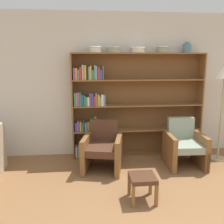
% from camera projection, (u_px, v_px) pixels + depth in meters
% --- Properties ---
extents(wall_back, '(12.00, 0.06, 2.75)m').
position_uv_depth(wall_back, '(140.00, 85.00, 4.95)').
color(wall_back, silver).
rests_on(wall_back, ground).
extents(bookshelf, '(2.52, 0.30, 2.00)m').
position_uv_depth(bookshelf, '(126.00, 106.00, 4.83)').
color(bookshelf, brown).
rests_on(bookshelf, ground).
extents(bowl_stoneware, '(0.24, 0.24, 0.11)m').
position_uv_depth(bowl_stoneware, '(95.00, 49.00, 4.53)').
color(bowl_stoneware, silver).
rests_on(bowl_stoneware, bookshelf).
extents(bowl_cream, '(0.25, 0.25, 0.10)m').
position_uv_depth(bowl_cream, '(113.00, 49.00, 4.56)').
color(bowl_cream, gray).
rests_on(bowl_cream, bookshelf).
extents(bowl_slate, '(0.26, 0.26, 0.10)m').
position_uv_depth(bowl_slate, '(138.00, 50.00, 4.61)').
color(bowl_slate, silver).
rests_on(bowl_slate, bookshelf).
extents(bowl_brass, '(0.22, 0.22, 0.11)m').
position_uv_depth(bowl_brass, '(163.00, 49.00, 4.66)').
color(bowl_brass, gray).
rests_on(bowl_brass, bookshelf).
extents(vase_tall, '(0.16, 0.16, 0.20)m').
position_uv_depth(vase_tall, '(187.00, 48.00, 4.70)').
color(vase_tall, slate).
rests_on(vase_tall, bookshelf).
extents(armchair_leather, '(0.77, 0.80, 0.83)m').
position_uv_depth(armchair_leather, '(103.00, 148.00, 4.31)').
color(armchair_leather, brown).
rests_on(armchair_leather, ground).
extents(armchair_cushioned, '(0.67, 0.70, 0.83)m').
position_uv_depth(armchair_cushioned, '(184.00, 145.00, 4.46)').
color(armchair_cushioned, brown).
rests_on(armchair_cushioned, ground).
extents(footstool, '(0.34, 0.34, 0.36)m').
position_uv_depth(footstool, '(142.00, 180.00, 3.32)').
color(footstool, brown).
rests_on(footstool, ground).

